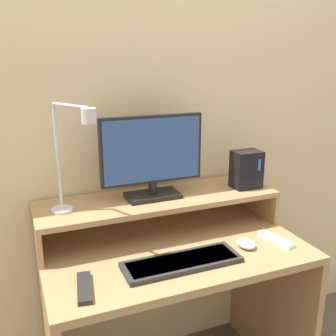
# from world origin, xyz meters

# --- Properties ---
(wall_back) EXTENTS (6.00, 0.05, 2.50)m
(wall_back) POSITION_xyz_m (0.00, 0.65, 1.25)
(wall_back) COLOR beige
(wall_back) RESTS_ON ground_plane
(desk) EXTENTS (1.01, 0.61, 0.72)m
(desk) POSITION_xyz_m (0.00, 0.31, 0.50)
(desk) COLOR #A87F51
(desk) RESTS_ON ground_plane
(monitor_shelf) EXTENTS (1.01, 0.30, 0.15)m
(monitor_shelf) POSITION_xyz_m (0.00, 0.47, 0.85)
(monitor_shelf) COLOR #A87F51
(monitor_shelf) RESTS_ON desk
(monitor) EXTENTS (0.43, 0.12, 0.34)m
(monitor) POSITION_xyz_m (-0.03, 0.47, 1.05)
(monitor) COLOR black
(monitor) RESTS_ON monitor_shelf
(desk_lamp) EXTENTS (0.16, 0.23, 0.41)m
(desk_lamp) POSITION_xyz_m (-0.36, 0.38, 1.12)
(desk_lamp) COLOR silver
(desk_lamp) RESTS_ON monitor_shelf
(router_dock) EXTENTS (0.13, 0.09, 0.17)m
(router_dock) POSITION_xyz_m (0.40, 0.43, 0.96)
(router_dock) COLOR black
(router_dock) RESTS_ON monitor_shelf
(keyboard) EXTENTS (0.43, 0.14, 0.02)m
(keyboard) POSITION_xyz_m (-0.03, 0.16, 0.73)
(keyboard) COLOR #282828
(keyboard) RESTS_ON desk
(mouse) EXTENTS (0.07, 0.09, 0.03)m
(mouse) POSITION_xyz_m (0.26, 0.19, 0.74)
(mouse) COLOR white
(mouse) RESTS_ON desk
(remote_control) EXTENTS (0.07, 0.18, 0.02)m
(remote_control) POSITION_xyz_m (-0.38, 0.14, 0.73)
(remote_control) COLOR black
(remote_control) RESTS_ON desk
(remote_secondary) EXTENTS (0.08, 0.17, 0.02)m
(remote_secondary) POSITION_xyz_m (0.40, 0.19, 0.73)
(remote_secondary) COLOR white
(remote_secondary) RESTS_ON desk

